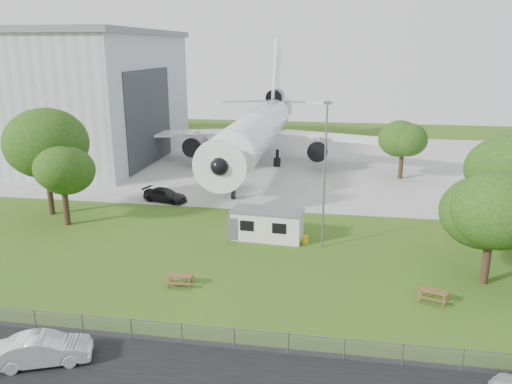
% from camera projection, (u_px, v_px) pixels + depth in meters
% --- Properties ---
extents(ground, '(160.00, 160.00, 0.00)m').
position_uv_depth(ground, '(208.00, 271.00, 37.29)').
color(ground, '#466E1B').
extents(asphalt_strip, '(120.00, 8.00, 0.02)m').
position_uv_depth(asphalt_strip, '(142.00, 381.00, 24.97)').
color(asphalt_strip, black).
rests_on(asphalt_strip, ground).
extents(concrete_apron, '(120.00, 46.00, 0.03)m').
position_uv_depth(concrete_apron, '(274.00, 161.00, 73.28)').
color(concrete_apron, '#B7B7B2').
rests_on(concrete_apron, ground).
extents(hangar, '(43.00, 31.00, 18.55)m').
position_uv_depth(hangar, '(23.00, 94.00, 74.80)').
color(hangar, '#B2B7BC').
rests_on(hangar, ground).
extents(airliner, '(46.36, 47.73, 17.69)m').
position_uv_depth(airliner, '(259.00, 128.00, 70.10)').
color(airliner, white).
rests_on(airliner, ground).
extents(site_cabin, '(6.84, 3.15, 2.62)m').
position_uv_depth(site_cabin, '(267.00, 224.00, 43.31)').
color(site_cabin, silver).
rests_on(site_cabin, ground).
extents(picnic_west, '(1.90, 1.62, 0.76)m').
position_uv_depth(picnic_west, '(180.00, 285.00, 35.10)').
color(picnic_west, brown).
rests_on(picnic_west, ground).
extents(picnic_east, '(2.22, 2.05, 0.76)m').
position_uv_depth(picnic_east, '(432.00, 301.00, 32.89)').
color(picnic_east, brown).
rests_on(picnic_east, ground).
extents(fence, '(58.00, 0.04, 1.30)m').
position_uv_depth(fence, '(165.00, 342.00, 28.29)').
color(fence, gray).
rests_on(fence, ground).
extents(lamp_mast, '(0.16, 0.16, 12.00)m').
position_uv_depth(lamp_mast, '(325.00, 178.00, 40.19)').
color(lamp_mast, slate).
rests_on(lamp_mast, ground).
extents(tree_west_big, '(8.26, 8.26, 10.94)m').
position_uv_depth(tree_west_big, '(45.00, 147.00, 48.24)').
color(tree_west_big, '#382619').
rests_on(tree_west_big, ground).
extents(tree_west_small, '(5.84, 5.84, 8.13)m').
position_uv_depth(tree_west_small, '(62.00, 171.00, 45.72)').
color(tree_west_small, '#382619').
rests_on(tree_west_small, ground).
extents(tree_east_front, '(6.74, 6.74, 8.74)m').
position_uv_depth(tree_east_front, '(493.00, 211.00, 33.97)').
color(tree_east_front, '#382619').
rests_on(tree_east_front, ground).
extents(tree_east_back, '(6.99, 6.99, 9.73)m').
position_uv_depth(tree_east_back, '(512.00, 174.00, 40.61)').
color(tree_east_back, '#382619').
rests_on(tree_east_back, ground).
extents(tree_far_apron, '(5.72, 5.72, 7.81)m').
position_uv_depth(tree_far_apron, '(403.00, 140.00, 62.33)').
color(tree_far_apron, '#382619').
rests_on(tree_far_apron, ground).
extents(car_centre_sedan, '(5.13, 3.34, 1.60)m').
position_uv_depth(car_centre_sedan, '(43.00, 350.00, 26.23)').
color(car_centre_sedan, silver).
rests_on(car_centre_sedan, ground).
extents(car_ne_hatch, '(3.12, 4.70, 1.49)m').
position_uv_depth(car_ne_hatch, '(467.00, 220.00, 46.04)').
color(car_ne_hatch, white).
rests_on(car_ne_hatch, ground).
extents(car_apron_van, '(5.28, 3.12, 1.43)m').
position_uv_depth(car_apron_van, '(165.00, 195.00, 53.97)').
color(car_apron_van, black).
rests_on(car_apron_van, ground).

